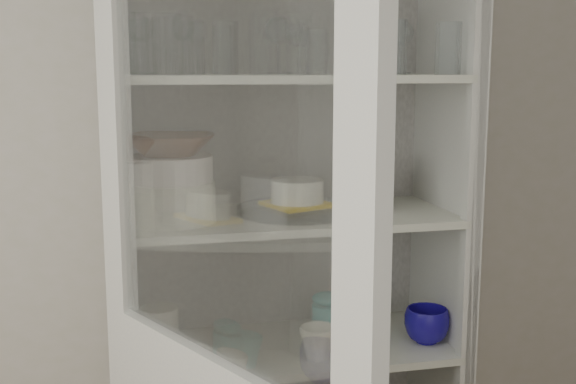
{
  "coord_description": "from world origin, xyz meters",
  "views": [
    {
      "loc": [
        -0.27,
        -0.74,
        1.68
      ],
      "look_at": [
        0.2,
        1.27,
        1.32
      ],
      "focal_mm": 45.0,
      "sensor_mm": 36.0,
      "label": 1
    }
  ],
  "objects_px": {
    "teal_jar": "(328,317)",
    "goblet_0": "(138,41)",
    "white_canister": "(160,329)",
    "goblet_2": "(300,47)",
    "cream_bowl": "(171,169)",
    "glass_platter": "(297,209)",
    "goblet_1": "(279,43)",
    "yellow_trivet": "(297,204)",
    "measuring_cups": "(181,359)",
    "plate_stack_back": "(166,200)",
    "goblet_3": "(400,45)",
    "mug_blue": "(427,325)",
    "white_ramekin": "(297,191)",
    "pantry_cabinet": "(283,311)",
    "plate_stack_front": "(172,202)",
    "grey_bowl_stack": "(364,188)",
    "terracotta_bowl": "(170,145)",
    "mug_teal": "(354,317)",
    "mug_white": "(317,343)"
  },
  "relations": [
    {
      "from": "cream_bowl",
      "to": "glass_platter",
      "type": "relative_size",
      "value": 0.65
    },
    {
      "from": "goblet_1",
      "to": "mug_teal",
      "type": "bearing_deg",
      "value": -8.76
    },
    {
      "from": "goblet_1",
      "to": "plate_stack_front",
      "type": "height_order",
      "value": "goblet_1"
    },
    {
      "from": "plate_stack_back",
      "to": "mug_teal",
      "type": "bearing_deg",
      "value": -5.47
    },
    {
      "from": "goblet_1",
      "to": "plate_stack_front",
      "type": "bearing_deg",
      "value": -158.63
    },
    {
      "from": "teal_jar",
      "to": "white_canister",
      "type": "bearing_deg",
      "value": -179.15
    },
    {
      "from": "glass_platter",
      "to": "white_ramekin",
      "type": "distance_m",
      "value": 0.06
    },
    {
      "from": "goblet_0",
      "to": "white_ramekin",
      "type": "relative_size",
      "value": 1.22
    },
    {
      "from": "grey_bowl_stack",
      "to": "plate_stack_front",
      "type": "bearing_deg",
      "value": -177.72
    },
    {
      "from": "goblet_3",
      "to": "terracotta_bowl",
      "type": "xyz_separation_m",
      "value": [
        -0.72,
        -0.16,
        -0.28
      ]
    },
    {
      "from": "goblet_1",
      "to": "teal_jar",
      "type": "height_order",
      "value": "goblet_1"
    },
    {
      "from": "goblet_2",
      "to": "plate_stack_front",
      "type": "xyz_separation_m",
      "value": [
        -0.4,
        -0.17,
        -0.43
      ]
    },
    {
      "from": "pantry_cabinet",
      "to": "white_canister",
      "type": "relative_size",
      "value": 16.09
    },
    {
      "from": "pantry_cabinet",
      "to": "teal_jar",
      "type": "bearing_deg",
      "value": -8.68
    },
    {
      "from": "cream_bowl",
      "to": "yellow_trivet",
      "type": "bearing_deg",
      "value": 6.31
    },
    {
      "from": "goblet_2",
      "to": "mug_blue",
      "type": "distance_m",
      "value": 0.92
    },
    {
      "from": "yellow_trivet",
      "to": "teal_jar",
      "type": "distance_m",
      "value": 0.39
    },
    {
      "from": "goblet_1",
      "to": "cream_bowl",
      "type": "height_order",
      "value": "goblet_1"
    },
    {
      "from": "teal_jar",
      "to": "goblet_0",
      "type": "bearing_deg",
      "value": 175.11
    },
    {
      "from": "white_canister",
      "to": "goblet_2",
      "type": "bearing_deg",
      "value": 11.45
    },
    {
      "from": "goblet_3",
      "to": "mug_blue",
      "type": "height_order",
      "value": "goblet_3"
    },
    {
      "from": "pantry_cabinet",
      "to": "grey_bowl_stack",
      "type": "bearing_deg",
      "value": -19.91
    },
    {
      "from": "plate_stack_back",
      "to": "goblet_3",
      "type": "bearing_deg",
      "value": 1.21
    },
    {
      "from": "teal_jar",
      "to": "goblet_3",
      "type": "bearing_deg",
      "value": 17.9
    },
    {
      "from": "plate_stack_front",
      "to": "cream_bowl",
      "type": "height_order",
      "value": "cream_bowl"
    },
    {
      "from": "goblet_0",
      "to": "measuring_cups",
      "type": "height_order",
      "value": "goblet_0"
    },
    {
      "from": "yellow_trivet",
      "to": "white_ramekin",
      "type": "height_order",
      "value": "white_ramekin"
    },
    {
      "from": "teal_jar",
      "to": "mug_blue",
      "type": "bearing_deg",
      "value": -24.93
    },
    {
      "from": "white_ramekin",
      "to": "pantry_cabinet",
      "type": "bearing_deg",
      "value": 113.39
    },
    {
      "from": "pantry_cabinet",
      "to": "plate_stack_front",
      "type": "height_order",
      "value": "pantry_cabinet"
    },
    {
      "from": "measuring_cups",
      "to": "terracotta_bowl",
      "type": "bearing_deg",
      "value": 100.27
    },
    {
      "from": "goblet_3",
      "to": "glass_platter",
      "type": "height_order",
      "value": "goblet_3"
    },
    {
      "from": "goblet_0",
      "to": "white_canister",
      "type": "relative_size",
      "value": 1.44
    },
    {
      "from": "cream_bowl",
      "to": "glass_platter",
      "type": "height_order",
      "value": "cream_bowl"
    },
    {
      "from": "goblet_0",
      "to": "goblet_2",
      "type": "xyz_separation_m",
      "value": [
        0.48,
        0.04,
        -0.01
      ]
    },
    {
      "from": "cream_bowl",
      "to": "terracotta_bowl",
      "type": "relative_size",
      "value": 0.96
    },
    {
      "from": "yellow_trivet",
      "to": "goblet_3",
      "type": "bearing_deg",
      "value": 19.03
    },
    {
      "from": "goblet_3",
      "to": "glass_platter",
      "type": "relative_size",
      "value": 0.5
    },
    {
      "from": "goblet_3",
      "to": "white_canister",
      "type": "distance_m",
      "value": 1.13
    },
    {
      "from": "goblet_0",
      "to": "white_ramekin",
      "type": "height_order",
      "value": "goblet_0"
    },
    {
      "from": "plate_stack_back",
      "to": "white_canister",
      "type": "relative_size",
      "value": 1.48
    },
    {
      "from": "yellow_trivet",
      "to": "measuring_cups",
      "type": "xyz_separation_m",
      "value": [
        -0.36,
        -0.1,
        -0.41
      ]
    },
    {
      "from": "cream_bowl",
      "to": "white_ramekin",
      "type": "xyz_separation_m",
      "value": [
        0.37,
        0.04,
        -0.08
      ]
    },
    {
      "from": "mug_white",
      "to": "white_canister",
      "type": "height_order",
      "value": "white_canister"
    },
    {
      "from": "mug_blue",
      "to": "measuring_cups",
      "type": "bearing_deg",
      "value": -156.85
    },
    {
      "from": "plate_stack_back",
      "to": "white_ramekin",
      "type": "relative_size",
      "value": 1.26
    },
    {
      "from": "glass_platter",
      "to": "teal_jar",
      "type": "bearing_deg",
      "value": 21.55
    },
    {
      "from": "goblet_1",
      "to": "teal_jar",
      "type": "distance_m",
      "value": 0.85
    },
    {
      "from": "cream_bowl",
      "to": "white_canister",
      "type": "xyz_separation_m",
      "value": [
        -0.04,
        0.08,
        -0.48
      ]
    },
    {
      "from": "pantry_cabinet",
      "to": "teal_jar",
      "type": "height_order",
      "value": "pantry_cabinet"
    }
  ]
}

